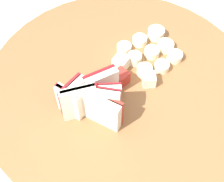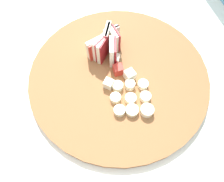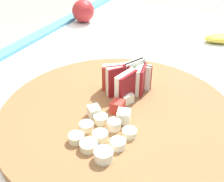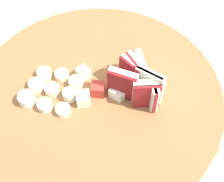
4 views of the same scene
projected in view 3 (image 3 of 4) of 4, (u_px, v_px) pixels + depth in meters
The scene contains 5 objects.
cutting_board at pixel (118, 116), 0.53m from camera, with size 0.42×0.42×0.02m, color brown.
apple_wedge_fan at pixel (128, 79), 0.56m from camera, with size 0.09×0.09×0.06m.
apple_dice_pile at pixel (117, 108), 0.52m from camera, with size 0.09×0.08×0.02m.
banana_slice_rows at pixel (102, 137), 0.46m from camera, with size 0.10×0.09×0.02m.
whole_apple at pixel (83, 11), 0.93m from camera, with size 0.07×0.07×0.07m, color #A32323.
Camera 3 is at (0.47, 0.19, 1.25)m, focal length 47.34 mm.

